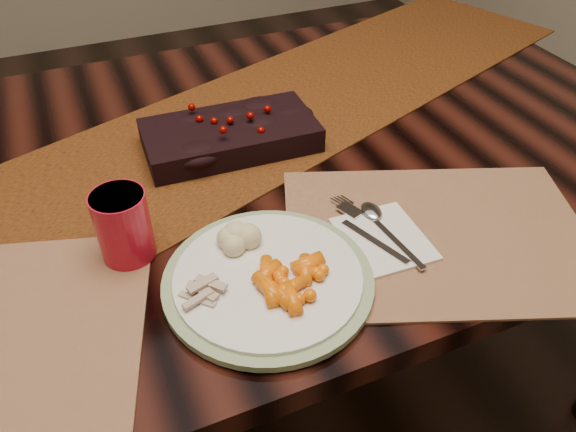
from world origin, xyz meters
name	(u,v)px	position (x,y,z in m)	size (l,w,h in m)	color
floor	(237,392)	(0.00, 0.00, 0.00)	(5.00, 5.00, 0.00)	black
dining_table	(227,297)	(0.00, 0.00, 0.38)	(1.80, 1.00, 0.75)	black
table_runner	(225,134)	(0.05, 0.07, 0.75)	(1.89, 0.39, 0.00)	#4D2405
centerpiece	(230,132)	(0.04, 0.02, 0.78)	(0.31, 0.16, 0.06)	black
placemat_main	(438,235)	(0.26, -0.33, 0.75)	(0.46, 0.34, 0.00)	brown
dinner_plate	(268,279)	(-0.02, -0.33, 0.76)	(0.29, 0.29, 0.02)	white
baby_carrots	(295,278)	(0.01, -0.36, 0.78)	(0.10, 0.08, 0.02)	orange
mashed_potatoes	(246,238)	(-0.03, -0.27, 0.79)	(0.07, 0.06, 0.04)	beige
turkey_shreds	(207,291)	(-0.11, -0.33, 0.78)	(0.07, 0.06, 0.01)	tan
napkin	(383,239)	(0.17, -0.31, 0.76)	(0.12, 0.14, 0.00)	white
fork	(368,233)	(0.15, -0.30, 0.76)	(0.02, 0.16, 0.00)	#A7A8B7
spoon	(389,233)	(0.18, -0.31, 0.76)	(0.03, 0.15, 0.00)	silver
red_cup	(123,226)	(-0.19, -0.19, 0.81)	(0.08, 0.08, 0.11)	#B41126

